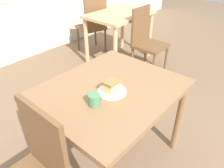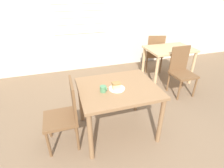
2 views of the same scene
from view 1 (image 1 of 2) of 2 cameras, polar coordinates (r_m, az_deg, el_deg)
name	(u,v)px [view 1 (image 1 of 2)]	position (r m, az deg, el deg)	size (l,w,h in m)	color
dining_table_near	(110,99)	(1.65, -0.50, -3.95)	(1.04, 0.87, 0.75)	olive
dining_table_far	(120,21)	(3.46, 1.98, 16.02)	(0.98, 0.68, 0.77)	tan
chair_far_corner	(146,40)	(3.18, 8.99, 11.37)	(0.42, 0.42, 0.93)	brown
chair_far_opposite	(93,24)	(3.82, -5.03, 15.26)	(0.51, 0.51, 0.93)	brown
plate	(112,91)	(1.55, -0.02, -1.94)	(0.21, 0.21, 0.01)	white
cake_slice	(112,86)	(1.51, -0.11, -0.63)	(0.10, 0.08, 0.09)	#E0C67F
coffee_mug	(95,100)	(1.41, -4.57, -4.11)	(0.09, 0.08, 0.08)	#4C8456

